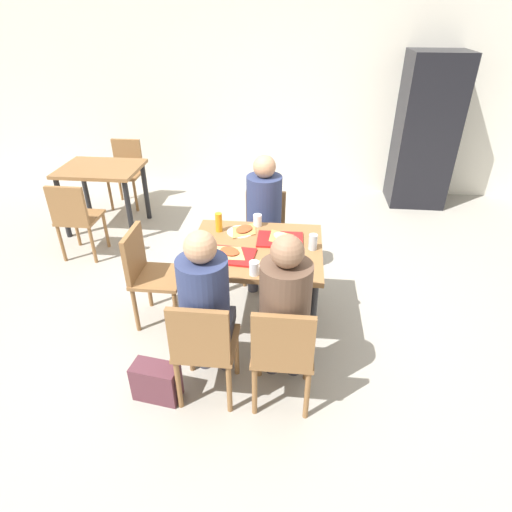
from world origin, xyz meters
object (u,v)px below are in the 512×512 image
object	(u,v)px
background_chair_near	(75,216)
paper_plate_near_edge	(274,265)
main_table	(256,259)
condiment_bottle	(219,222)
pizza_slice_d	(273,261)
chair_left_end	(148,270)
plastic_cup_a	(258,220)
handbag	(156,382)
tray_red_near	(230,256)
chair_far_side	(265,229)
pizza_slice_c	(244,229)
chair_near_right	(283,350)
background_table	(102,178)
chair_near_left	(204,345)
paper_plate_center	(241,232)
person_in_red	(206,301)
plastic_cup_b	(254,268)
drink_fridge	(425,132)
pizza_slice_b	(281,237)
person_far_side	(264,212)
tray_red_far	(280,240)
background_chair_far	(127,168)
person_in_brown_jacket	(285,306)
foil_bundle	(200,240)
pizza_slice_a	(230,252)

from	to	relation	value
background_chair_near	paper_plate_near_edge	bearing A→B (deg)	-28.86
main_table	condiment_bottle	world-z (taller)	condiment_bottle
paper_plate_near_edge	pizza_slice_d	world-z (taller)	pizza_slice_d
chair_left_end	plastic_cup_a	distance (m)	0.99
paper_plate_near_edge	condiment_bottle	bearing A→B (deg)	135.00
condiment_bottle	handbag	bearing A→B (deg)	-104.25
chair_left_end	tray_red_near	xyz separation A→B (m)	(0.71, -0.15, 0.27)
chair_far_side	pizza_slice_c	distance (m)	0.64
chair_near_right	background_table	size ratio (longest dim) A/B	0.94
chair_near_left	pizza_slice_d	xyz separation A→B (m)	(0.40, 0.61, 0.28)
paper_plate_center	chair_far_side	bearing A→B (deg)	75.32
main_table	person_in_red	world-z (taller)	person_in_red
background_chair_near	plastic_cup_b	bearing A→B (deg)	-33.12
drink_fridge	paper_plate_center	bearing A→B (deg)	-128.01
main_table	pizza_slice_b	xyz separation A→B (m)	(0.19, 0.15, 0.13)
person_far_side	tray_red_far	bearing A→B (deg)	-72.12
chair_near_left	background_table	bearing A→B (deg)	124.58
tray_red_far	drink_fridge	world-z (taller)	drink_fridge
tray_red_near	tray_red_far	xyz separation A→B (m)	(0.36, 0.28, 0.00)
chair_left_end	background_table	xyz separation A→B (m)	(-1.07, 1.66, 0.13)
tray_red_near	background_chair_far	distance (m)	3.12
tray_red_far	pizza_slice_d	size ratio (longest dim) A/B	1.52
person_in_brown_jacket	condiment_bottle	world-z (taller)	person_in_brown_jacket
foil_bundle	background_chair_far	xyz separation A→B (m)	(-1.53, 2.42, -0.32)
plastic_cup_a	chair_near_left	bearing A→B (deg)	-100.82
pizza_slice_b	person_in_brown_jacket	bearing A→B (deg)	-85.42
chair_left_end	person_far_side	xyz separation A→B (m)	(0.89, 0.68, 0.25)
chair_near_right	person_in_brown_jacket	xyz separation A→B (m)	(0.00, 0.14, 0.25)
chair_left_end	tray_red_near	bearing A→B (deg)	-12.13
chair_near_left	foil_bundle	xyz separation A→B (m)	(-0.18, 0.80, 0.32)
pizza_slice_b	background_table	xyz separation A→B (m)	(-2.15, 1.51, -0.16)
handbag	background_chair_far	size ratio (longest dim) A/B	0.38
person_far_side	plastic_cup_b	xyz separation A→B (m)	(0.03, -1.05, 0.07)
tray_red_near	person_in_brown_jacket	bearing A→B (deg)	-50.79
pizza_slice_c	background_chair_far	distance (m)	2.83
chair_near_left	foil_bundle	world-z (taller)	foil_bundle
plastic_cup_b	handbag	xyz separation A→B (m)	(-0.63, -0.47, -0.67)
main_table	chair_near_left	xyz separation A→B (m)	(-0.25, -0.82, -0.16)
paper_plate_center	pizza_slice_a	distance (m)	0.37
main_table	handbag	world-z (taller)	main_table
person_far_side	drink_fridge	world-z (taller)	drink_fridge
chair_near_right	pizza_slice_c	bearing A→B (deg)	109.35
paper_plate_center	foil_bundle	xyz separation A→B (m)	(-0.28, -0.26, 0.05)
paper_plate_near_edge	foil_bundle	bearing A→B (deg)	159.42
pizza_slice_b	background_table	distance (m)	2.63
plastic_cup_a	chair_near_right	bearing A→B (deg)	-76.85
pizza_slice_a	background_chair_far	distance (m)	3.10
plastic_cup_b	person_in_red	bearing A→B (deg)	-132.04
plastic_cup_a	chair_far_side	bearing A→B (deg)	86.77
person_in_brown_jacket	chair_far_side	bearing A→B (deg)	99.57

